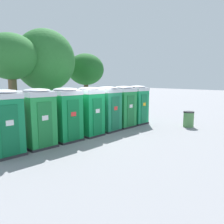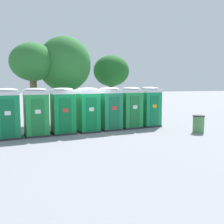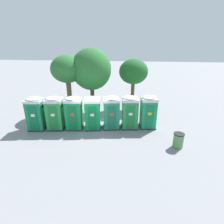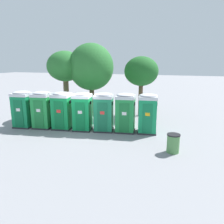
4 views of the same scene
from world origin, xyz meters
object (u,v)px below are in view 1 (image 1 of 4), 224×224
Objects in this scene: portapotty_3 at (90,111)px; portapotty_2 at (66,114)px; portapotty_5 at (124,106)px; street_tree_1 at (45,61)px; portapotty_0 at (4,123)px; portapotty_6 at (137,105)px; portapotty_1 at (38,118)px; street_tree_0 at (86,70)px; street_tree_2 at (11,58)px; trash_can at (189,119)px; portapotty_4 at (108,109)px.

portapotty_2 is at bearing -172.61° from portapotty_3.
portapotty_5 is 5.52m from street_tree_1.
portapotty_0 is 7.14m from portapotty_5.
portapotty_6 is 6.42m from street_tree_1.
portapotty_1 is 1.00× the size of portapotty_2.
street_tree_0 is 6.19m from street_tree_2.
portapotty_5 is at bearing -169.37° from portapotty_6.
portapotty_3 is at bearing -168.56° from portapotty_5.
street_tree_2 is at bearing 162.68° from portapotty_6.
portapotty_0 is 0.52× the size of street_tree_0.
street_tree_1 is (0.52, 3.78, 2.76)m from portapotty_2.
street_tree_2 is at bearing 115.44° from portapotty_2.
portapotty_3 reaches higher than trash_can.
portapotty_6 is 3.37m from trash_can.
trash_can is (10.22, -1.24, -0.79)m from portapotty_0.
street_tree_0 reaches higher than portapotty_0.
portapotty_4 is 5.17m from trash_can.
portapotty_0 and portapotty_2 have the same top height.
street_tree_1 is at bearing 64.22° from portapotty_1.
portapotty_3 is at bearing -75.98° from street_tree_1.
portapotty_2 is at bearing -169.77° from portapotty_6.
trash_can is (4.59, -2.22, -0.79)m from portapotty_4.
portapotty_6 is (8.43, 1.51, 0.00)m from portapotty_0.
portapotty_3 is 6.34m from trash_can.
portapotty_3 is at bearing 7.39° from portapotty_2.
portapotty_6 is 0.52× the size of street_tree_0.
portapotty_4 is at bearing 154.18° from trash_can.
portapotty_1 is 8.98m from trash_can.
street_tree_1 is at bearing 141.34° from trash_can.
portapotty_0 reaches higher than trash_can.
trash_can is at bearing -66.05° from street_tree_0.
trash_can is at bearing -29.09° from street_tree_2.
portapotty_2 is 7.65m from trash_can.
portapotty_6 reaches higher than trash_can.
portapotty_6 is (2.81, 0.52, 0.00)m from portapotty_4.
portapotty_4 is (4.22, 0.71, -0.00)m from portapotty_1.
street_tree_1 reaches higher than portapotty_0.
portapotty_5 reaches higher than trash_can.
street_tree_0 is at bearing 22.41° from street_tree_1.
street_tree_1 is at bearing 124.90° from portapotty_4.
portapotty_0 is 1.00× the size of portapotty_4.
portapotty_0 is 1.00× the size of portapotty_5.
portapotty_0 is 1.00× the size of portapotty_1.
portapotty_5 and portapotty_6 have the same top height.
portapotty_3 is 5.08m from street_tree_2.
portapotty_6 is at bearing 10.58° from portapotty_4.
portapotty_4 is at bearing -169.42° from portapotty_6.
portapotty_6 is at bearing 10.13° from portapotty_0.
portapotty_6 is (7.03, 1.24, 0.00)m from portapotty_1.
portapotty_4 is 5.59m from street_tree_0.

